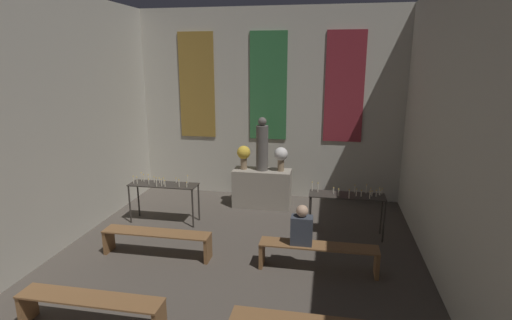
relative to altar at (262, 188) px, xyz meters
The scene contains 12 objects.
wall_back 2.14m from the altar, 90.00° to the left, with size 6.85×0.16×4.72m.
wall_right 6.12m from the altar, 54.70° to the right, with size 0.12×11.50×4.72m.
altar is the anchor object (origin of this frame).
statue 1.04m from the altar, ahead, with size 0.28×0.28×1.27m.
flower_vase_left 0.94m from the altar, behind, with size 0.32×0.32×0.57m.
flower_vase_right 0.94m from the altar, ahead, with size 0.32×0.32×0.57m.
candle_rack_left 2.38m from the altar, 145.66° to the right, with size 1.49×0.46×1.07m.
candle_rack_right 2.38m from the altar, 34.24° to the right, with size 1.49×0.46×1.07m.
pew_third_left 5.13m from the altar, 106.33° to the right, with size 1.98×0.36×0.47m.
pew_back_left 3.20m from the altar, 116.83° to the right, with size 1.98×0.36×0.47m.
pew_back_right 3.20m from the altar, 63.17° to the right, with size 1.98×0.36×0.47m.
person_seated 3.09m from the altar, 67.94° to the right, with size 0.36×0.24×0.69m.
Camera 1 is at (1.53, 1.33, 3.48)m, focal length 28.00 mm.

